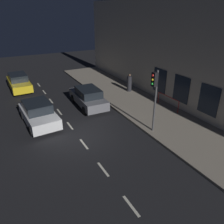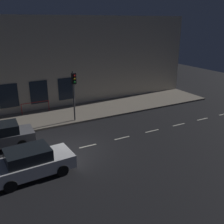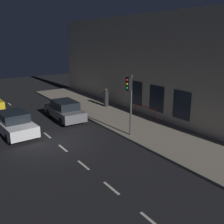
{
  "view_description": "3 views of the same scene",
  "coord_description": "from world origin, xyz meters",
  "px_view_note": "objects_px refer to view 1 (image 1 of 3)",
  "views": [
    {
      "loc": [
        -3.8,
        -11.6,
        7.31
      ],
      "look_at": [
        1.55,
        -1.66,
        2.05
      ],
      "focal_mm": 35.36,
      "sensor_mm": 36.0,
      "label": 1
    },
    {
      "loc": [
        -14.22,
        4.85,
        7.76
      ],
      "look_at": [
        1.69,
        -3.72,
        1.39
      ],
      "focal_mm": 41.62,
      "sensor_mm": 36.0,
      "label": 2
    },
    {
      "loc": [
        -5.65,
        -14.6,
        6.4
      ],
      "look_at": [
        3.09,
        -1.69,
        1.93
      ],
      "focal_mm": 41.8,
      "sensor_mm": 36.0,
      "label": 3
    }
  ],
  "objects_px": {
    "parked_car_0": "(88,97)",
    "parked_car_2": "(19,82)",
    "parked_car_1": "(38,113)",
    "traffic_light": "(155,89)",
    "pedestrian_0": "(129,83)"
  },
  "relations": [
    {
      "from": "traffic_light",
      "to": "parked_car_0",
      "type": "xyz_separation_m",
      "value": [
        -1.89,
        5.99,
        -2.18
      ]
    },
    {
      "from": "traffic_light",
      "to": "parked_car_1",
      "type": "bearing_deg",
      "value": 142.23
    },
    {
      "from": "parked_car_2",
      "to": "pedestrian_0",
      "type": "relative_size",
      "value": 2.74
    },
    {
      "from": "traffic_light",
      "to": "parked_car_1",
      "type": "distance_m",
      "value": 8.05
    },
    {
      "from": "parked_car_1",
      "to": "pedestrian_0",
      "type": "bearing_deg",
      "value": -167.95
    },
    {
      "from": "parked_car_1",
      "to": "pedestrian_0",
      "type": "relative_size",
      "value": 2.58
    },
    {
      "from": "parked_car_2",
      "to": "pedestrian_0",
      "type": "bearing_deg",
      "value": 145.96
    },
    {
      "from": "parked_car_1",
      "to": "pedestrian_0",
      "type": "height_order",
      "value": "pedestrian_0"
    },
    {
      "from": "parked_car_1",
      "to": "parked_car_2",
      "type": "distance_m",
      "value": 8.32
    },
    {
      "from": "parked_car_0",
      "to": "parked_car_2",
      "type": "distance_m",
      "value": 8.35
    },
    {
      "from": "parked_car_0",
      "to": "parked_car_1",
      "type": "xyz_separation_m",
      "value": [
        -4.23,
        -1.24,
        -0.0
      ]
    },
    {
      "from": "parked_car_2",
      "to": "pedestrian_0",
      "type": "distance_m",
      "value": 10.9
    },
    {
      "from": "parked_car_2",
      "to": "parked_car_0",
      "type": "bearing_deg",
      "value": 120.56
    },
    {
      "from": "parked_car_0",
      "to": "parked_car_2",
      "type": "relative_size",
      "value": 1.01
    },
    {
      "from": "traffic_light",
      "to": "parked_car_0",
      "type": "distance_m",
      "value": 6.65
    }
  ]
}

